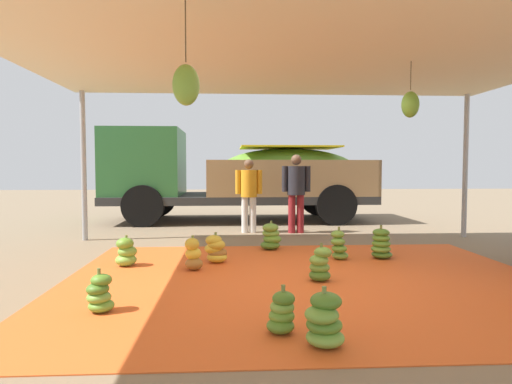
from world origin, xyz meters
name	(u,v)px	position (x,y,z in m)	size (l,w,h in m)	color
ground_plane	(281,241)	(0.00, 3.00, 0.00)	(40.00, 40.00, 0.00)	#7F6B51
tarp_orange	(307,280)	(0.00, 0.00, 0.01)	(6.09, 4.84, 0.01)	#E05B23
tent_canopy	(310,47)	(0.00, -0.09, 2.86)	(8.00, 7.00, 2.95)	#9EA0A5
banana_bunch_0	(381,245)	(1.37, 1.24, 0.23)	(0.41, 0.41, 0.52)	#477523
banana_bunch_1	(126,253)	(-2.45, 0.93, 0.20)	(0.42, 0.42, 0.44)	#75A83D
banana_bunch_2	(193,255)	(-1.47, 0.62, 0.22)	(0.33, 0.34, 0.48)	#996628
banana_bunch_3	(320,265)	(0.15, -0.05, 0.21)	(0.36, 0.38, 0.48)	#477523
banana_bunch_4	(282,313)	(-0.52, -1.73, 0.18)	(0.31, 0.30, 0.41)	#518428
banana_bunch_5	(100,294)	(-2.23, -1.09, 0.18)	(0.33, 0.33, 0.43)	#60932D
banana_bunch_6	(324,321)	(-0.22, -2.04, 0.21)	(0.37, 0.39, 0.48)	#75A83D
banana_bunch_7	(271,237)	(-0.27, 2.09, 0.22)	(0.45, 0.45, 0.50)	#477523
banana_bunch_8	(339,246)	(0.69, 1.18, 0.22)	(0.35, 0.33, 0.51)	#6B9E38
banana_bunch_9	(216,250)	(-1.18, 1.07, 0.20)	(0.44, 0.40, 0.45)	gold
cargo_truck_main	(232,174)	(-0.92, 6.36, 1.24)	(6.93, 2.56, 2.40)	#2D2D2D
worker_0	(249,190)	(-0.57, 4.14, 0.93)	(0.58, 0.36, 1.59)	silver
worker_1	(296,187)	(0.45, 4.02, 0.99)	(0.62, 0.38, 1.69)	maroon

